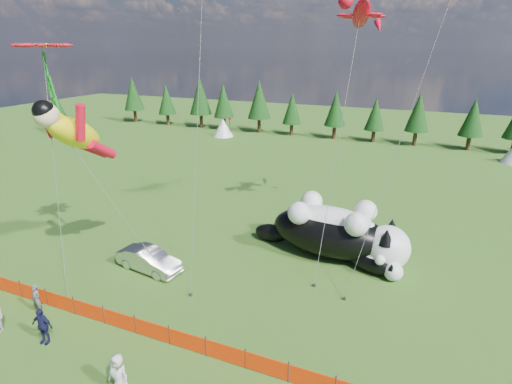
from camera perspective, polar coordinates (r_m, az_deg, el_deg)
ground at (r=23.44m, az=-10.03°, el=-15.52°), size 160.00×160.00×0.00m
safety_fence at (r=21.22m, az=-14.64°, el=-18.57°), size 22.06×0.06×1.10m
tree_line at (r=62.45m, az=12.57°, el=10.92°), size 90.00×4.00×8.00m
festival_tents at (r=57.07m, az=22.36°, el=6.37°), size 50.00×3.20×2.80m
cat_large at (r=27.41m, az=11.45°, el=-5.49°), size 10.91×4.56×3.94m
cat_small at (r=26.64m, az=16.46°, el=-9.46°), size 4.22×2.68×1.59m
car at (r=26.67m, az=-15.03°, el=-9.34°), size 4.60×2.13×1.46m
spectator_a at (r=24.97m, az=-28.88°, el=-13.25°), size 0.66×0.47×1.70m
spectator_c at (r=22.59m, az=-28.22°, el=-16.49°), size 1.19×0.71×1.91m
spectator_e at (r=18.71m, az=-19.02°, el=-23.44°), size 0.97×0.64×1.95m
superhero_kite at (r=24.65m, az=-24.44°, el=7.66°), size 6.96×5.99×11.75m
gecko_kite at (r=27.79m, az=14.80°, el=23.36°), size 4.09×10.35×17.19m
flower_kite at (r=24.93m, az=-28.18°, el=17.60°), size 4.12×5.06×13.96m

